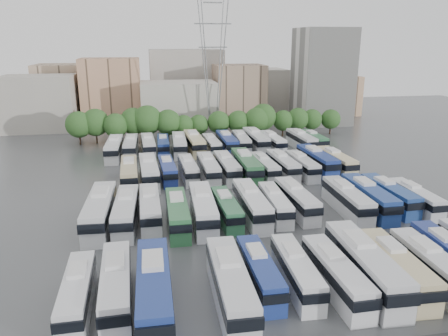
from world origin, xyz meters
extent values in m
plane|color=#424447|center=(0.00, 0.00, 0.00)|extent=(220.00, 220.00, 0.00)
cylinder|color=black|center=(-29.82, 42.02, 1.24)|extent=(0.36, 0.36, 2.47)
sphere|color=#234C1E|center=(-29.82, 42.02, 4.59)|extent=(5.93, 5.93, 5.93)
cylinder|color=black|center=(-26.26, 42.75, 1.30)|extent=(0.36, 0.36, 2.60)
sphere|color=#234C1E|center=(-26.26, 42.75, 4.82)|extent=(6.23, 6.23, 6.23)
cylinder|color=black|center=(-21.72, 41.25, 1.14)|extent=(0.36, 0.36, 2.29)
sphere|color=#234C1E|center=(-21.72, 41.25, 4.25)|extent=(5.49, 5.49, 5.49)
cylinder|color=black|center=(-17.77, 42.83, 1.30)|extent=(0.36, 0.36, 2.59)
sphere|color=#234C1E|center=(-17.77, 42.83, 4.81)|extent=(6.22, 6.22, 6.22)
cylinder|color=black|center=(-14.59, 41.82, 1.40)|extent=(0.36, 0.36, 2.79)
sphere|color=#234C1E|center=(-14.59, 41.82, 5.19)|extent=(6.71, 6.71, 6.71)
cylinder|color=black|center=(-9.94, 41.32, 1.23)|extent=(0.36, 0.36, 2.46)
sphere|color=#234C1E|center=(-9.94, 41.32, 4.58)|extent=(5.91, 5.91, 5.91)
cylinder|color=black|center=(-6.37, 41.60, 1.00)|extent=(0.36, 0.36, 2.00)
sphere|color=#234C1E|center=(-6.37, 41.60, 3.71)|extent=(4.80, 4.80, 4.80)
cylinder|color=black|center=(-2.77, 42.19, 0.98)|extent=(0.36, 0.36, 1.95)
sphere|color=#234C1E|center=(-2.77, 42.19, 3.63)|extent=(4.69, 4.69, 4.69)
cylinder|color=black|center=(2.00, 41.90, 1.11)|extent=(0.36, 0.36, 2.22)
sphere|color=#234C1E|center=(2.00, 41.90, 4.11)|extent=(5.32, 5.32, 5.32)
cylinder|color=black|center=(6.69, 41.74, 1.11)|extent=(0.36, 0.36, 2.22)
sphere|color=#234C1E|center=(6.69, 41.74, 4.11)|extent=(5.32, 5.32, 5.32)
cylinder|color=black|center=(10.99, 41.17, 1.21)|extent=(0.36, 0.36, 2.42)
sphere|color=#234C1E|center=(10.99, 41.17, 4.49)|extent=(5.80, 5.80, 5.80)
cylinder|color=black|center=(13.07, 42.82, 1.32)|extent=(0.36, 0.36, 2.64)
sphere|color=#234C1E|center=(13.07, 42.82, 4.91)|extent=(6.34, 6.34, 6.34)
cylinder|color=black|center=(18.03, 42.52, 1.05)|extent=(0.36, 0.36, 2.10)
sphere|color=#234C1E|center=(18.03, 42.52, 3.89)|extent=(5.03, 5.03, 5.03)
cylinder|color=black|center=(21.81, 42.59, 1.12)|extent=(0.36, 0.36, 2.24)
sphere|color=#234C1E|center=(21.81, 42.59, 4.16)|extent=(5.38, 5.38, 5.38)
cylinder|color=black|center=(25.58, 42.84, 1.05)|extent=(0.36, 0.36, 2.09)
sphere|color=#234C1E|center=(25.58, 42.84, 3.89)|extent=(5.03, 5.03, 5.03)
cylinder|color=black|center=(30.50, 42.75, 1.02)|extent=(0.36, 0.36, 2.04)
sphere|color=#234C1E|center=(30.50, 42.75, 3.79)|extent=(4.90, 4.90, 4.90)
cube|color=#9E998E|center=(-42.00, 62.00, 7.00)|extent=(18.00, 14.00, 14.00)
cube|color=tan|center=(-24.00, 68.00, 9.00)|extent=(16.00, 12.00, 18.00)
cube|color=#ADA89E|center=(-6.00, 60.00, 6.00)|extent=(20.00, 14.00, 12.00)
cube|color=gray|center=(12.00, 66.00, 8.00)|extent=(14.00, 12.00, 16.00)
cube|color=gray|center=(-2.00, 80.00, 10.00)|extent=(22.00, 16.00, 20.00)
cube|color=tan|center=(-38.00, 78.00, 8.00)|extent=(16.00, 14.00, 16.00)
cube|color=#A39E93|center=(20.00, 78.00, 7.00)|extent=(18.00, 14.00, 14.00)
cube|color=tan|center=(44.00, 72.00, 6.00)|extent=(14.00, 12.00, 12.00)
cube|color=gray|center=(-14.00, 74.00, 5.00)|extent=(12.00, 10.00, 10.00)
cube|color=silver|center=(34.00, 58.00, 13.00)|extent=(14.00, 14.00, 26.00)
cylinder|color=slate|center=(0.00, 48.00, 17.00)|extent=(2.90, 2.91, 33.83)
cylinder|color=slate|center=(0.00, 52.00, 17.00)|extent=(2.90, 2.91, 33.83)
cylinder|color=slate|center=(4.00, 48.00, 17.00)|extent=(2.90, 2.91, 33.83)
cylinder|color=slate|center=(4.00, 52.00, 17.00)|extent=(2.90, 2.91, 33.83)
cube|color=slate|center=(2.00, 50.00, 31.28)|extent=(4.50, 0.30, 0.30)
cube|color=slate|center=(2.00, 50.00, 26.52)|extent=(9.00, 0.30, 0.30)
cube|color=slate|center=(2.00, 50.00, 21.08)|extent=(7.00, 0.30, 0.30)
cube|color=silver|center=(-21.55, -23.60, 1.51)|extent=(2.40, 10.65, 3.01)
cube|color=black|center=(-21.55, -23.73, 2.08)|extent=(2.51, 10.81, 0.89)
cube|color=silver|center=(-21.57, -22.27, 3.21)|extent=(1.54, 2.85, 0.39)
cube|color=silver|center=(-18.26, -23.24, 1.66)|extent=(2.85, 11.78, 3.32)
cube|color=black|center=(-18.25, -23.39, 2.29)|extent=(2.98, 11.96, 0.98)
cube|color=silver|center=(-18.30, -21.78, 3.53)|extent=(1.76, 3.17, 0.43)
cube|color=navy|center=(-14.95, -24.82, 1.87)|extent=(2.93, 13.24, 3.74)
cube|color=black|center=(-14.96, -24.99, 2.59)|extent=(3.07, 13.44, 1.10)
cube|color=silver|center=(-14.94, -23.17, 3.99)|extent=(1.91, 3.54, 0.48)
cube|color=silver|center=(-8.25, -25.15, 1.81)|extent=(2.97, 12.86, 3.63)
cube|color=black|center=(-8.25, -25.31, 2.51)|extent=(3.10, 13.05, 1.07)
cube|color=silver|center=(-8.22, -23.55, 3.86)|extent=(1.88, 3.45, 0.47)
cube|color=navy|center=(-4.98, -22.82, 1.50)|extent=(2.27, 10.57, 2.99)
cube|color=black|center=(-4.98, -22.95, 2.07)|extent=(2.37, 10.72, 0.88)
cube|color=silver|center=(-4.98, -21.50, 3.19)|extent=(1.50, 2.82, 0.39)
cube|color=silver|center=(-1.50, -23.34, 1.52)|extent=(2.64, 10.78, 3.03)
cube|color=black|center=(-1.51, -23.47, 2.10)|extent=(2.75, 10.95, 0.89)
cube|color=silver|center=(-1.46, -22.00, 3.23)|extent=(1.61, 2.91, 0.39)
cube|color=silver|center=(1.86, -24.84, 1.61)|extent=(2.60, 11.43, 3.23)
cube|color=black|center=(1.86, -24.98, 2.23)|extent=(2.71, 11.60, 0.95)
cube|color=silver|center=(1.84, -23.41, 3.44)|extent=(1.66, 3.06, 0.42)
cube|color=silver|center=(5.07, -24.17, 1.90)|extent=(3.28, 13.50, 3.80)
cube|color=black|center=(5.06, -24.34, 2.63)|extent=(3.42, 13.70, 1.12)
cube|color=silver|center=(5.12, -22.49, 4.05)|extent=(2.01, 3.64, 0.49)
cube|color=#CBBB8C|center=(8.16, -24.64, 1.64)|extent=(2.90, 11.66, 3.28)
cube|color=black|center=(8.16, -24.79, 2.27)|extent=(3.02, 11.84, 0.96)
cube|color=silver|center=(8.22, -23.20, 3.49)|extent=(1.76, 3.15, 0.42)
cube|color=silver|center=(11.51, -25.24, 1.66)|extent=(2.75, 11.76, 3.32)
cube|color=black|center=(11.51, -25.38, 2.29)|extent=(2.88, 11.94, 0.98)
cube|color=silver|center=(11.55, -23.77, 3.53)|extent=(1.73, 3.16, 0.43)
cube|color=silver|center=(14.97, -21.85, 3.36)|extent=(1.72, 3.04, 0.41)
cube|color=silver|center=(-21.24, -5.35, 1.90)|extent=(3.39, 13.54, 3.81)
cube|color=black|center=(-21.25, -5.52, 2.63)|extent=(3.54, 13.75, 1.12)
cube|color=silver|center=(-21.17, -3.68, 4.05)|extent=(2.05, 3.66, 0.49)
cube|color=silver|center=(-18.00, -5.69, 1.73)|extent=(3.15, 12.29, 3.45)
cube|color=black|center=(-18.00, -5.85, 2.39)|extent=(3.28, 12.48, 1.02)
cube|color=silver|center=(-17.93, -4.17, 3.68)|extent=(1.88, 3.33, 0.45)
cube|color=silver|center=(-14.96, -4.89, 1.65)|extent=(2.59, 11.67, 3.30)
cube|color=black|center=(-14.96, -5.03, 2.28)|extent=(2.71, 11.85, 0.97)
cube|color=silver|center=(-14.98, -3.43, 3.51)|extent=(1.68, 3.12, 0.43)
cube|color=#307241|center=(-11.58, -7.28, 1.65)|extent=(2.62, 11.69, 3.30)
cube|color=black|center=(-11.58, -7.43, 2.28)|extent=(2.74, 11.87, 0.97)
cube|color=silver|center=(-11.56, -5.82, 3.52)|extent=(1.69, 3.13, 0.43)
cube|color=silver|center=(-8.24, -6.60, 1.79)|extent=(3.15, 12.75, 3.59)
cube|color=black|center=(-8.25, -6.76, 2.48)|extent=(3.29, 12.94, 1.05)
cube|color=silver|center=(-8.18, -5.02, 3.82)|extent=(1.92, 3.44, 0.46)
cube|color=#317248|center=(-5.14, -6.43, 1.50)|extent=(2.57, 10.66, 3.00)
cube|color=black|center=(-5.14, -6.56, 2.08)|extent=(2.68, 10.82, 0.88)
cube|color=silver|center=(-5.18, -5.11, 3.20)|extent=(1.59, 2.87, 0.39)
cube|color=silver|center=(-1.70, -6.11, 1.76)|extent=(2.65, 12.42, 3.52)
cube|color=black|center=(-1.70, -6.27, 2.43)|extent=(2.78, 12.61, 1.04)
cube|color=silver|center=(-1.70, -4.56, 3.75)|extent=(1.76, 3.31, 0.46)
cube|color=silver|center=(1.62, -5.84, 1.53)|extent=(2.67, 10.84, 3.05)
cube|color=black|center=(1.61, -5.97, 2.11)|extent=(2.79, 11.01, 0.90)
cube|color=silver|center=(1.66, -4.50, 3.25)|extent=(1.63, 2.92, 0.39)
cube|color=silver|center=(4.86, -5.19, 1.64)|extent=(2.80, 11.63, 3.28)
cube|color=black|center=(4.86, -5.33, 2.26)|extent=(2.92, 11.81, 0.96)
cube|color=silver|center=(4.81, -3.74, 3.49)|extent=(1.73, 3.13, 0.42)
cube|color=silver|center=(11.65, -6.54, 1.70)|extent=(2.84, 12.03, 3.39)
cube|color=black|center=(11.64, -6.69, 2.34)|extent=(2.96, 12.22, 1.00)
cube|color=silver|center=(11.68, -5.05, 3.61)|extent=(1.77, 3.23, 0.44)
cube|color=navy|center=(14.83, -6.46, 1.77)|extent=(2.78, 12.50, 3.53)
cube|color=black|center=(14.83, -6.62, 2.44)|extent=(2.91, 12.69, 1.04)
cube|color=silver|center=(14.85, -4.90, 3.76)|extent=(1.80, 3.35, 0.46)
cube|color=navy|center=(18.38, -5.74, 1.64)|extent=(2.98, 11.68, 3.28)
cube|color=black|center=(18.38, -5.89, 2.27)|extent=(3.11, 11.86, 0.96)
cube|color=silver|center=(18.31, -4.30, 3.49)|extent=(1.78, 3.16, 0.42)
cube|color=silver|center=(21.56, -7.13, 1.50)|extent=(2.26, 10.58, 3.00)
cube|color=black|center=(21.56, -7.27, 2.07)|extent=(2.37, 10.74, 0.88)
cube|color=silver|center=(21.56, -5.81, 3.19)|extent=(1.50, 2.82, 0.39)
cube|color=tan|center=(-18.04, 11.28, 1.71)|extent=(2.89, 12.11, 3.41)
cube|color=black|center=(-18.03, 11.13, 2.36)|extent=(3.01, 12.29, 1.00)
cube|color=silver|center=(-18.08, 12.79, 3.63)|extent=(1.79, 3.26, 0.44)
cube|color=silver|center=(-14.86, 11.40, 1.78)|extent=(3.20, 12.65, 3.55)
cube|color=black|center=(-14.86, 11.24, 2.46)|extent=(3.33, 12.84, 1.05)
cube|color=silver|center=(-14.93, 12.97, 3.78)|extent=(1.92, 3.42, 0.46)
cube|color=navy|center=(-11.76, 12.62, 1.53)|extent=(2.78, 10.86, 3.05)
cube|color=black|center=(-11.76, 12.48, 2.11)|extent=(2.89, 11.03, 0.90)
cube|color=silver|center=(-11.83, 13.96, 3.25)|extent=(1.66, 2.94, 0.39)
cube|color=silver|center=(-8.25, 12.41, 1.53)|extent=(2.68, 10.85, 3.05)
cube|color=black|center=(-8.24, 12.28, 2.11)|extent=(2.80, 11.01, 0.90)
cube|color=silver|center=(-8.30, 13.76, 3.25)|extent=(1.63, 2.93, 0.39)
cube|color=silver|center=(-4.84, 11.87, 1.65)|extent=(2.60, 11.68, 3.30)
cube|color=black|center=(-4.84, 11.73, 2.28)|extent=(2.72, 11.85, 0.97)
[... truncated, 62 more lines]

